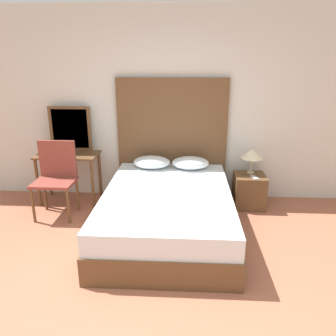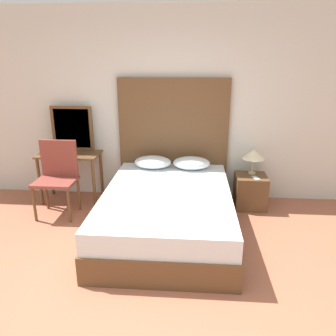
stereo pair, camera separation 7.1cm
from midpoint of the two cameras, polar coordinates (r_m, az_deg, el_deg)
The scene contains 13 objects.
ground_plane at distance 2.85m, azimuth -5.71°, elevation -26.32°, with size 16.00×16.00×0.00m, color #9E5B42.
wall_back at distance 4.76m, azimuth -1.19°, elevation 10.66°, with size 10.00×0.06×2.70m.
bed at distance 3.94m, azimuth -0.61°, elevation -7.67°, with size 1.50×2.15×0.53m.
headboard at distance 4.76m, azimuth 0.26°, elevation 4.89°, with size 1.57×0.05×1.75m.
pillow_left at distance 4.61m, azimuth -3.29°, elevation 1.02°, with size 0.51×0.36×0.17m.
pillow_right at distance 4.58m, azimuth 3.48°, elevation 0.90°, with size 0.51×0.36×0.17m.
phone_on_bed at distance 3.73m, azimuth -4.14°, elevation -4.69°, with size 0.07×0.15×0.01m.
nightstand at distance 4.76m, azimuth 13.49°, elevation -3.85°, with size 0.42×0.42×0.47m.
table_lamp at distance 4.67m, azimuth 14.00°, elevation 2.39°, with size 0.31×0.31×0.35m.
phone_on_nightstand at distance 4.58m, azimuth 14.42°, elevation -1.60°, with size 0.11×0.16×0.01m.
vanity_desk at distance 4.89m, azimuth -17.35°, elevation 0.80°, with size 0.86×0.47×0.72m.
vanity_mirror at distance 4.97m, azimuth -17.04°, elevation 6.57°, with size 0.61×0.03×0.64m.
chair at distance 4.54m, azimuth -19.36°, elevation -0.90°, with size 0.52×0.43×0.99m.
Camera 1 is at (0.33, -1.99, 2.01)m, focal length 35.00 mm.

